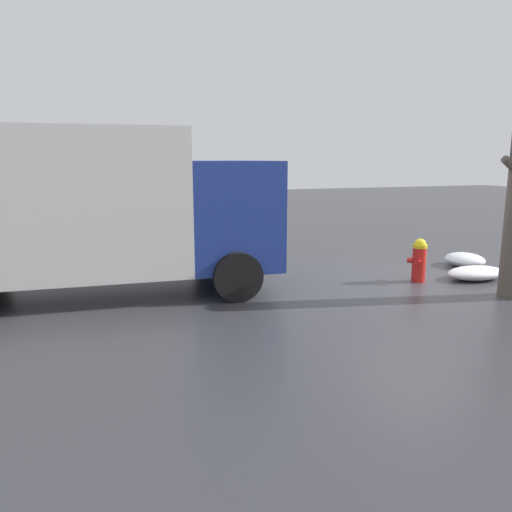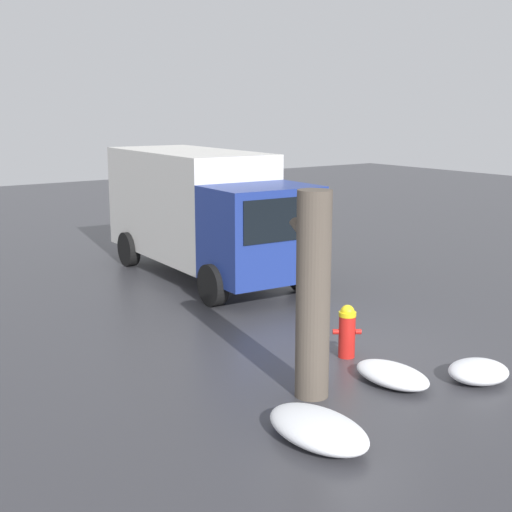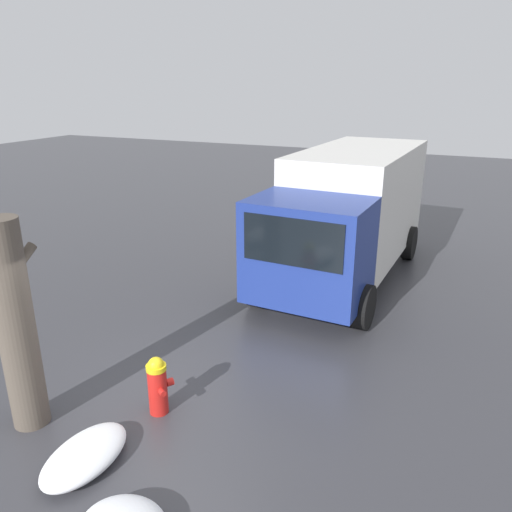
% 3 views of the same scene
% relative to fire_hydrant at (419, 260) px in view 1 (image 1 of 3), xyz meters
% --- Properties ---
extents(ground_plane, '(60.00, 60.00, 0.00)m').
position_rel_fire_hydrant_xyz_m(ground_plane, '(-0.00, 0.00, -0.47)').
color(ground_plane, '#38383D').
extents(fire_hydrant, '(0.40, 0.44, 0.91)m').
position_rel_fire_hydrant_xyz_m(fire_hydrant, '(0.00, 0.00, 0.00)').
color(fire_hydrant, red).
rests_on(fire_hydrant, ground_plane).
extents(delivery_truck, '(6.90, 2.88, 3.05)m').
position_rel_fire_hydrant_xyz_m(delivery_truck, '(6.50, -1.14, 1.20)').
color(delivery_truck, navy).
rests_on(delivery_truck, ground_plane).
extents(snow_pile_curbside, '(1.32, 0.78, 0.28)m').
position_rel_fire_hydrant_xyz_m(snow_pile_curbside, '(-1.28, 0.24, -0.33)').
color(snow_pile_curbside, white).
rests_on(snow_pile_curbside, ground_plane).
extents(snow_pile_by_tree, '(0.85, 0.98, 0.32)m').
position_rel_fire_hydrant_xyz_m(snow_pile_by_tree, '(-1.99, -0.90, -0.31)').
color(snow_pile_by_tree, white).
rests_on(snow_pile_by_tree, ground_plane).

